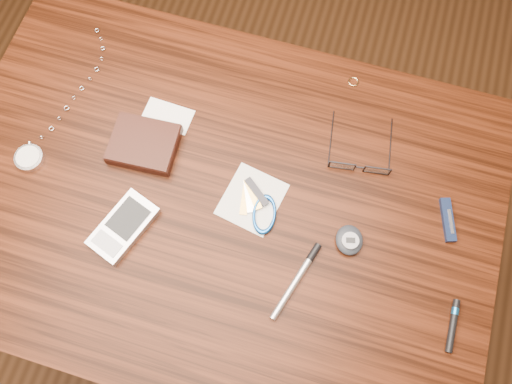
% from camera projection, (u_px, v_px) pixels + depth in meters
% --- Properties ---
extents(ground, '(3.80, 3.80, 0.00)m').
position_uv_depth(ground, '(235.00, 271.00, 1.60)').
color(ground, '#472814').
rests_on(ground, ground).
extents(desk, '(1.00, 0.70, 0.75)m').
position_uv_depth(desk, '(222.00, 214.00, 0.99)').
color(desk, '#361508').
rests_on(desk, ground).
extents(wallet_and_card, '(0.13, 0.15, 0.03)m').
position_uv_depth(wallet_and_card, '(144.00, 143.00, 0.91)').
color(wallet_and_card, black).
rests_on(wallet_and_card, desk).
extents(eyeglasses, '(0.13, 0.13, 0.02)m').
position_uv_depth(eyeglasses, '(360.00, 165.00, 0.90)').
color(eyeglasses, black).
rests_on(eyeglasses, desk).
extents(gold_ring, '(0.03, 0.03, 0.00)m').
position_uv_depth(gold_ring, '(353.00, 82.00, 0.97)').
color(gold_ring, '#E3B26D').
rests_on(gold_ring, desk).
extents(pocket_watch, '(0.08, 0.33, 0.02)m').
position_uv_depth(pocket_watch, '(32.00, 154.00, 0.91)').
color(pocket_watch, silver).
rests_on(pocket_watch, desk).
extents(pda_phone, '(0.10, 0.14, 0.02)m').
position_uv_depth(pda_phone, '(123.00, 226.00, 0.86)').
color(pda_phone, '#AEAEB3').
rests_on(pda_phone, desk).
extents(pedometer, '(0.06, 0.06, 0.02)m').
position_uv_depth(pedometer, '(349.00, 240.00, 0.86)').
color(pedometer, '#20242C').
rests_on(pedometer, desk).
extents(notepad_keys, '(0.12, 0.12, 0.01)m').
position_uv_depth(notepad_keys, '(258.00, 206.00, 0.88)').
color(notepad_keys, white).
rests_on(notepad_keys, desk).
extents(pocket_knife, '(0.04, 0.08, 0.01)m').
position_uv_depth(pocket_knife, '(448.00, 220.00, 0.87)').
color(pocket_knife, '#0F1934').
rests_on(pocket_knife, desk).
extents(silver_pen, '(0.05, 0.15, 0.01)m').
position_uv_depth(silver_pen, '(300.00, 275.00, 0.84)').
color(silver_pen, silver).
rests_on(silver_pen, desk).
extents(black_blue_pen, '(0.01, 0.09, 0.01)m').
position_uv_depth(black_blue_pen, '(453.00, 324.00, 0.81)').
color(black_blue_pen, black).
rests_on(black_blue_pen, desk).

